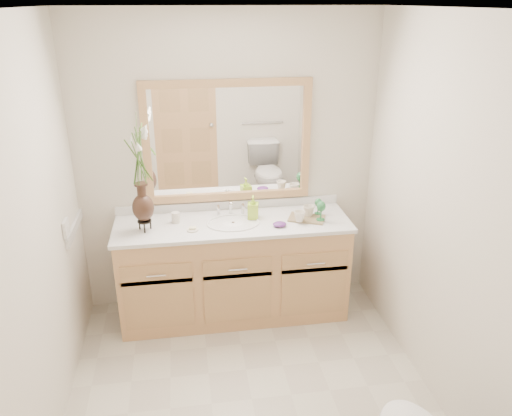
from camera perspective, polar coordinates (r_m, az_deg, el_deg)
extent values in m
plane|color=beige|center=(3.53, -0.48, -21.01)|extent=(2.60, 2.60, 0.00)
cube|color=white|center=(2.55, -0.66, 21.85)|extent=(2.40, 2.60, 0.02)
cube|color=silver|center=(4.03, -3.20, 4.82)|extent=(2.40, 0.02, 2.40)
cube|color=silver|center=(1.78, 5.89, -21.63)|extent=(2.40, 0.02, 2.40)
cube|color=silver|center=(2.93, -24.51, -4.47)|extent=(0.02, 2.60, 2.40)
cube|color=silver|center=(3.21, 21.14, -1.57)|extent=(0.02, 2.60, 2.40)
cube|color=tan|center=(4.10, -2.55, -7.11)|extent=(1.80, 0.55, 0.80)
cube|color=silver|center=(3.91, -2.66, -1.83)|extent=(1.84, 0.57, 0.03)
ellipsoid|color=white|center=(3.91, -2.62, -2.49)|extent=(0.38, 0.30, 0.12)
cylinder|color=silver|center=(4.03, -2.93, 0.01)|extent=(0.02, 0.02, 0.11)
cylinder|color=silver|center=(4.03, -4.34, -0.27)|extent=(0.02, 0.02, 0.08)
cylinder|color=silver|center=(4.04, -1.51, -0.10)|extent=(0.02, 0.02, 0.08)
cube|color=white|center=(3.96, -3.24, 7.56)|extent=(1.20, 0.01, 0.85)
cube|color=tan|center=(3.86, -3.38, 14.07)|extent=(1.32, 0.04, 0.06)
cube|color=tan|center=(4.09, -3.09, 1.38)|extent=(1.32, 0.04, 0.06)
cube|color=tan|center=(3.95, -12.44, 7.01)|extent=(0.06, 0.04, 0.85)
cube|color=tan|center=(4.06, 5.74, 7.87)|extent=(0.06, 0.04, 0.85)
cube|color=white|center=(3.69, -20.90, -2.14)|extent=(0.02, 0.12, 0.12)
cylinder|color=black|center=(3.83, -12.63, -1.47)|extent=(0.10, 0.10, 0.01)
ellipsoid|color=black|center=(3.79, -12.77, 0.04)|extent=(0.16, 0.16, 0.21)
cylinder|color=black|center=(3.74, -12.95, 1.91)|extent=(0.07, 0.07, 0.09)
cylinder|color=#4C7A33|center=(3.66, -13.28, 5.50)|extent=(0.06, 0.06, 0.38)
cylinder|color=beige|center=(3.93, -9.16, -1.07)|extent=(0.06, 0.06, 0.08)
cylinder|color=beige|center=(3.79, -7.26, -2.49)|extent=(0.09, 0.09, 0.01)
cube|color=beige|center=(3.78, -7.27, -2.30)|extent=(0.06, 0.04, 0.02)
imported|color=#A2D131|center=(3.94, -0.33, -0.03)|extent=(0.09, 0.09, 0.17)
ellipsoid|color=#5A2776|center=(3.82, 2.72, -1.86)|extent=(0.12, 0.10, 0.04)
cube|color=brown|center=(3.97, 5.80, -1.17)|extent=(0.33, 0.28, 0.01)
imported|color=beige|center=(3.88, 5.00, -0.92)|extent=(0.11, 0.11, 0.09)
imported|color=beige|center=(3.98, 6.04, -0.27)|extent=(0.12, 0.12, 0.09)
cylinder|color=#26733B|center=(3.94, 7.38, -1.31)|extent=(0.07, 0.07, 0.01)
cylinder|color=#26733B|center=(3.92, 7.42, -0.65)|extent=(0.01, 0.01, 0.10)
ellipsoid|color=#26733B|center=(3.89, 7.46, 0.19)|extent=(0.07, 0.07, 0.08)
cylinder|color=#26733B|center=(4.05, 7.08, -0.60)|extent=(0.05, 0.05, 0.01)
cylinder|color=#26733B|center=(4.03, 7.10, -0.06)|extent=(0.01, 0.01, 0.08)
ellipsoid|color=#26733B|center=(4.01, 7.14, 0.62)|extent=(0.06, 0.06, 0.07)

